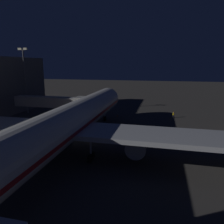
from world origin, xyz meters
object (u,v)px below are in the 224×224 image
object	(u,v)px
airliner_at_gate	(66,125)
ground_crew_near_nose_gear	(173,114)
jet_bridge	(57,102)
apron_floodlight_mast	(25,76)
traffic_cone_nose_port	(117,115)
traffic_cone_nose_starboard	(103,115)

from	to	relation	value
airliner_at_gate	ground_crew_near_nose_gear	xyz separation A→B (m)	(-17.82, -30.76, -4.40)
jet_bridge	apron_floodlight_mast	world-z (taller)	apron_floodlight_mast
apron_floodlight_mast	ground_crew_near_nose_gear	distance (m)	44.67
airliner_at_gate	traffic_cone_nose_port	bearing A→B (deg)	-94.38
apron_floodlight_mast	traffic_cone_nose_starboard	size ratio (longest dim) A/B	35.09
airliner_at_gate	traffic_cone_nose_port	xyz separation A→B (m)	(-2.20, -28.73, -5.06)
traffic_cone_nose_port	traffic_cone_nose_starboard	xyz separation A→B (m)	(4.40, 0.00, 0.00)
airliner_at_gate	apron_floodlight_mast	distance (m)	37.47
airliner_at_gate	traffic_cone_nose_starboard	size ratio (longest dim) A/B	109.07
airliner_at_gate	traffic_cone_nose_port	size ratio (longest dim) A/B	109.07
traffic_cone_nose_port	apron_floodlight_mast	bearing A→B (deg)	3.91
ground_crew_near_nose_gear	traffic_cone_nose_port	size ratio (longest dim) A/B	3.10
ground_crew_near_nose_gear	traffic_cone_nose_port	world-z (taller)	ground_crew_near_nose_gear
traffic_cone_nose_port	traffic_cone_nose_starboard	distance (m)	4.40
ground_crew_near_nose_gear	traffic_cone_nose_starboard	size ratio (longest dim) A/B	3.10
airliner_at_gate	ground_crew_near_nose_gear	world-z (taller)	airliner_at_gate
airliner_at_gate	jet_bridge	distance (m)	20.74
jet_bridge	traffic_cone_nose_port	world-z (taller)	jet_bridge
apron_floodlight_mast	ground_crew_near_nose_gear	xyz separation A→B (m)	(-43.32, -3.92, -10.18)
airliner_at_gate	traffic_cone_nose_starboard	xyz separation A→B (m)	(2.20, -28.73, -5.06)
ground_crew_near_nose_gear	airliner_at_gate	bearing A→B (deg)	59.91
ground_crew_near_nose_gear	apron_floodlight_mast	bearing A→B (deg)	5.17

